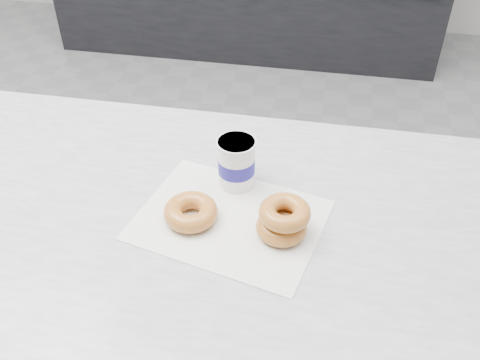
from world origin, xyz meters
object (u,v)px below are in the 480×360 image
(donut_single, at_px, (191,212))
(donut_stack, at_px, (283,220))
(coffee_cup, at_px, (236,163))
(counter, at_px, (68,331))

(donut_single, height_order, donut_stack, donut_stack)
(donut_single, relative_size, coffee_cup, 0.98)
(donut_stack, relative_size, coffee_cup, 1.27)
(coffee_cup, bearing_deg, counter, -162.55)
(donut_stack, distance_m, coffee_cup, 0.17)
(counter, relative_size, donut_stack, 22.93)
(counter, xyz_separation_m, donut_single, (0.35, 0.00, 0.47))
(donut_single, relative_size, donut_stack, 0.77)
(counter, distance_m, coffee_cup, 0.66)
(donut_single, distance_m, donut_stack, 0.17)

